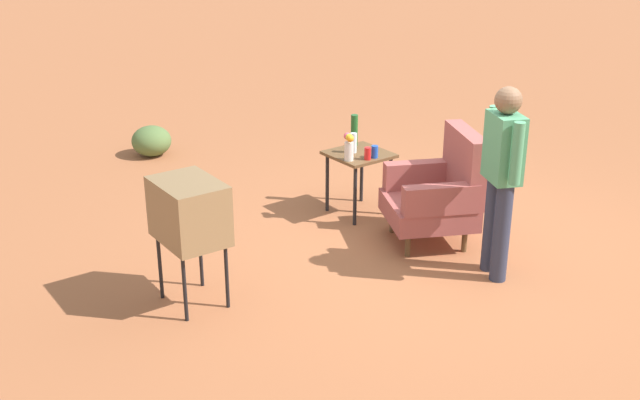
{
  "coord_description": "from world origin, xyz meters",
  "views": [
    {
      "loc": [
        4.56,
        -4.68,
        3.1
      ],
      "look_at": [
        -0.36,
        -1.06,
        0.65
      ],
      "focal_mm": 44.11,
      "sensor_mm": 36.0,
      "label": 1
    }
  ],
  "objects_px": {
    "soda_can_red": "(368,154)",
    "bottle_wine_green": "(354,130)",
    "armchair": "(440,191)",
    "side_table": "(359,162)",
    "flower_vase": "(349,146)",
    "bottle_short_clear": "(354,143)",
    "tv_on_stand": "(189,212)",
    "person_standing": "(502,171)",
    "soda_can_blue": "(375,152)"
  },
  "relations": [
    {
      "from": "person_standing",
      "to": "flower_vase",
      "type": "relative_size",
      "value": 6.19
    },
    {
      "from": "armchair",
      "to": "person_standing",
      "type": "bearing_deg",
      "value": -7.1
    },
    {
      "from": "armchair",
      "to": "person_standing",
      "type": "relative_size",
      "value": 0.65
    },
    {
      "from": "soda_can_blue",
      "to": "side_table",
      "type": "bearing_deg",
      "value": -172.1
    },
    {
      "from": "side_table",
      "to": "soda_can_blue",
      "type": "xyz_separation_m",
      "value": [
        0.2,
        0.03,
        0.16
      ]
    },
    {
      "from": "armchair",
      "to": "flower_vase",
      "type": "height_order",
      "value": "armchair"
    },
    {
      "from": "soda_can_red",
      "to": "person_standing",
      "type": "bearing_deg",
      "value": 4.97
    },
    {
      "from": "side_table",
      "to": "soda_can_red",
      "type": "relative_size",
      "value": 5.23
    },
    {
      "from": "soda_can_red",
      "to": "soda_can_blue",
      "type": "relative_size",
      "value": 1.0
    },
    {
      "from": "soda_can_blue",
      "to": "flower_vase",
      "type": "xyz_separation_m",
      "value": [
        -0.09,
        -0.25,
        0.09
      ]
    },
    {
      "from": "tv_on_stand",
      "to": "bottle_short_clear",
      "type": "xyz_separation_m",
      "value": [
        -0.72,
        2.18,
        -0.04
      ]
    },
    {
      "from": "bottle_wine_green",
      "to": "flower_vase",
      "type": "height_order",
      "value": "bottle_wine_green"
    },
    {
      "from": "person_standing",
      "to": "bottle_wine_green",
      "type": "height_order",
      "value": "person_standing"
    },
    {
      "from": "armchair",
      "to": "side_table",
      "type": "relative_size",
      "value": 1.66
    },
    {
      "from": "flower_vase",
      "to": "soda_can_blue",
      "type": "bearing_deg",
      "value": 70.03
    },
    {
      "from": "tv_on_stand",
      "to": "flower_vase",
      "type": "distance_m",
      "value": 2.07
    },
    {
      "from": "side_table",
      "to": "person_standing",
      "type": "bearing_deg",
      "value": 2.37
    },
    {
      "from": "flower_vase",
      "to": "bottle_wine_green",
      "type": "bearing_deg",
      "value": 135.12
    },
    {
      "from": "tv_on_stand",
      "to": "person_standing",
      "type": "relative_size",
      "value": 0.63
    },
    {
      "from": "soda_can_blue",
      "to": "bottle_wine_green",
      "type": "height_order",
      "value": "bottle_wine_green"
    },
    {
      "from": "person_standing",
      "to": "flower_vase",
      "type": "distance_m",
      "value": 1.67
    },
    {
      "from": "soda_can_red",
      "to": "flower_vase",
      "type": "relative_size",
      "value": 0.46
    },
    {
      "from": "flower_vase",
      "to": "bottle_short_clear",
      "type": "bearing_deg",
      "value": 130.61
    },
    {
      "from": "bottle_wine_green",
      "to": "person_standing",
      "type": "bearing_deg",
      "value": -1.18
    },
    {
      "from": "side_table",
      "to": "bottle_wine_green",
      "type": "xyz_separation_m",
      "value": [
        -0.22,
        0.11,
        0.26
      ]
    },
    {
      "from": "person_standing",
      "to": "armchair",
      "type": "bearing_deg",
      "value": 172.9
    },
    {
      "from": "tv_on_stand",
      "to": "bottle_wine_green",
      "type": "height_order",
      "value": "tv_on_stand"
    },
    {
      "from": "side_table",
      "to": "armchair",
      "type": "bearing_deg",
      "value": 9.83
    },
    {
      "from": "armchair",
      "to": "soda_can_blue",
      "type": "relative_size",
      "value": 8.69
    },
    {
      "from": "bottle_short_clear",
      "to": "flower_vase",
      "type": "relative_size",
      "value": 0.75
    },
    {
      "from": "armchair",
      "to": "side_table",
      "type": "distance_m",
      "value": 0.99
    },
    {
      "from": "side_table",
      "to": "flower_vase",
      "type": "xyz_separation_m",
      "value": [
        0.11,
        -0.22,
        0.24
      ]
    },
    {
      "from": "side_table",
      "to": "soda_can_red",
      "type": "height_order",
      "value": "soda_can_red"
    },
    {
      "from": "tv_on_stand",
      "to": "soda_can_blue",
      "type": "relative_size",
      "value": 8.44
    },
    {
      "from": "bottle_wine_green",
      "to": "tv_on_stand",
      "type": "bearing_deg",
      "value": -69.0
    },
    {
      "from": "soda_can_blue",
      "to": "bottle_short_clear",
      "type": "relative_size",
      "value": 0.61
    },
    {
      "from": "tv_on_stand",
      "to": "person_standing",
      "type": "xyz_separation_m",
      "value": [
        1.08,
        2.29,
        0.16
      ]
    },
    {
      "from": "person_standing",
      "to": "bottle_short_clear",
      "type": "relative_size",
      "value": 8.2
    },
    {
      "from": "soda_can_red",
      "to": "bottle_wine_green",
      "type": "height_order",
      "value": "bottle_wine_green"
    },
    {
      "from": "soda_can_red",
      "to": "side_table",
      "type": "bearing_deg",
      "value": 163.29
    },
    {
      "from": "soda_can_red",
      "to": "bottle_wine_green",
      "type": "bearing_deg",
      "value": 157.71
    },
    {
      "from": "armchair",
      "to": "bottle_wine_green",
      "type": "bearing_deg",
      "value": -177.33
    },
    {
      "from": "armchair",
      "to": "side_table",
      "type": "height_order",
      "value": "armchair"
    },
    {
      "from": "person_standing",
      "to": "flower_vase",
      "type": "bearing_deg",
      "value": -169.86
    },
    {
      "from": "person_standing",
      "to": "bottle_short_clear",
      "type": "height_order",
      "value": "person_standing"
    },
    {
      "from": "side_table",
      "to": "person_standing",
      "type": "relative_size",
      "value": 0.39
    },
    {
      "from": "side_table",
      "to": "tv_on_stand",
      "type": "bearing_deg",
      "value": -73.1
    },
    {
      "from": "bottle_short_clear",
      "to": "flower_vase",
      "type": "distance_m",
      "value": 0.24
    },
    {
      "from": "side_table",
      "to": "bottle_short_clear",
      "type": "relative_size",
      "value": 3.19
    },
    {
      "from": "armchair",
      "to": "person_standing",
      "type": "distance_m",
      "value": 0.9
    }
  ]
}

